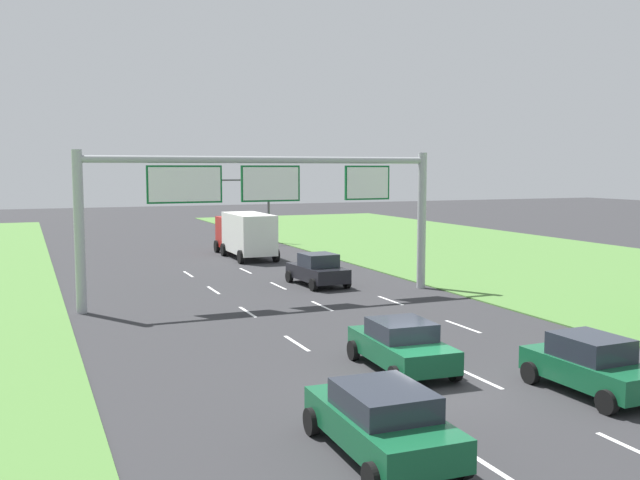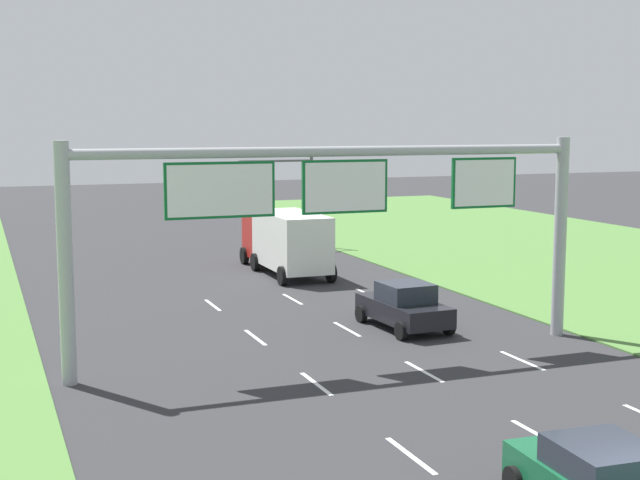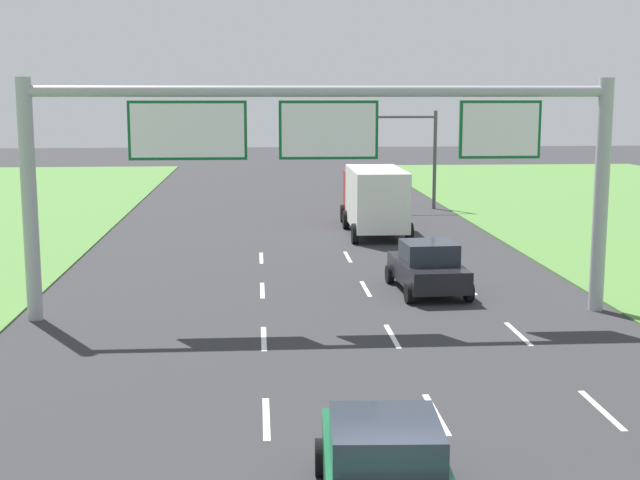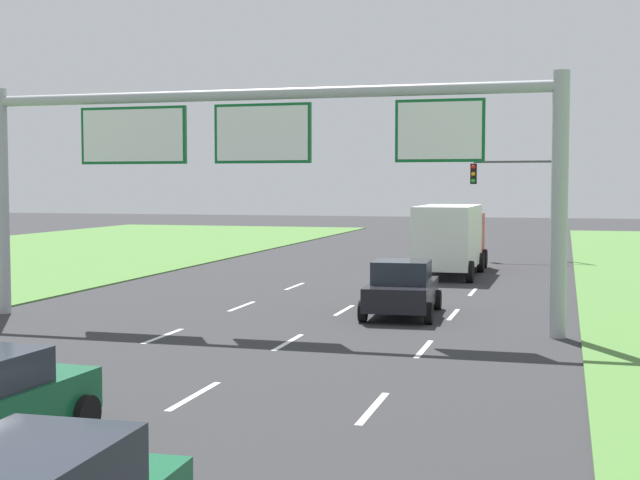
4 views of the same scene
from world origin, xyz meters
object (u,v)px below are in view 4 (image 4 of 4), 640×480
at_px(traffic_light_mast, 522,188).
at_px(sign_gantry, 256,153).
at_px(box_truck, 451,237).
at_px(car_near_red, 402,289).

bearing_deg(traffic_light_mast, sign_gantry, -104.49).
distance_m(box_truck, sign_gantry, 16.54).
bearing_deg(sign_gantry, box_truck, 77.08).
bearing_deg(traffic_light_mast, car_near_red, -96.80).
relative_size(car_near_red, box_truck, 0.54).
relative_size(sign_gantry, traffic_light_mast, 3.08).
bearing_deg(box_truck, sign_gantry, -102.43).
relative_size(box_truck, traffic_light_mast, 1.41).
height_order(box_truck, sign_gantry, sign_gantry).
xyz_separation_m(car_near_red, traffic_light_mast, (2.58, 21.61, 3.03)).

